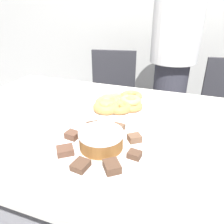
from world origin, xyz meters
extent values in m
cube|color=silver|center=(0.00, 0.00, 0.74)|extent=(1.72, 1.00, 0.03)
cylinder|color=silver|center=(-0.80, 0.44, 0.36)|extent=(0.06, 0.06, 0.73)
cylinder|color=#383842|center=(0.15, 0.92, 0.42)|extent=(0.26, 0.26, 0.85)
cylinder|color=silver|center=(0.15, 0.92, 1.18)|extent=(0.35, 0.35, 0.67)
cylinder|color=black|center=(-0.33, 0.83, 0.01)|extent=(0.44, 0.44, 0.01)
cylinder|color=#262626|center=(-0.33, 0.83, 0.22)|extent=(0.06, 0.06, 0.41)
cube|color=#2D2D33|center=(-0.33, 0.83, 0.44)|extent=(0.52, 0.52, 0.04)
cube|color=#2D2D33|center=(-0.37, 1.03, 0.67)|extent=(0.39, 0.11, 0.42)
cylinder|color=black|center=(0.63, 0.83, 0.01)|extent=(0.44, 0.44, 0.01)
cylinder|color=#262626|center=(0.63, 0.83, 0.22)|extent=(0.06, 0.06, 0.41)
cylinder|color=white|center=(0.01, -0.19, 0.76)|extent=(0.36, 0.36, 0.01)
cylinder|color=white|center=(-0.05, 0.19, 0.76)|extent=(0.33, 0.33, 0.01)
cylinder|color=brown|center=(0.01, -0.19, 0.79)|extent=(0.16, 0.16, 0.05)
cylinder|color=white|center=(0.01, -0.19, 0.83)|extent=(0.16, 0.16, 0.01)
cube|color=brown|center=(0.02, -0.06, 0.78)|extent=(0.06, 0.06, 0.02)
cube|color=#513828|center=(-0.07, -0.09, 0.78)|extent=(0.07, 0.07, 0.03)
cube|color=brown|center=(-0.12, -0.18, 0.78)|extent=(0.05, 0.05, 0.03)
cube|color=brown|center=(-0.10, -0.27, 0.78)|extent=(0.08, 0.07, 0.02)
cube|color=#513828|center=(-0.01, -0.32, 0.78)|extent=(0.05, 0.06, 0.02)
cube|color=#513828|center=(0.08, -0.30, 0.78)|extent=(0.07, 0.07, 0.03)
cube|color=#513828|center=(0.14, -0.21, 0.78)|extent=(0.05, 0.04, 0.02)
cube|color=brown|center=(0.11, -0.12, 0.78)|extent=(0.06, 0.06, 0.03)
torus|color=#C68447|center=(-0.05, 0.19, 0.79)|extent=(0.11, 0.11, 0.04)
torus|color=#E5AD66|center=(0.01, 0.21, 0.79)|extent=(0.11, 0.11, 0.04)
torus|color=#D18E4C|center=(-0.01, 0.28, 0.79)|extent=(0.12, 0.12, 0.04)
torus|color=#E5AD66|center=(-0.06, 0.24, 0.78)|extent=(0.12, 0.12, 0.03)
torus|color=#E5AD66|center=(-0.11, 0.21, 0.78)|extent=(0.11, 0.11, 0.03)
torus|color=tan|center=(-0.10, 0.16, 0.79)|extent=(0.13, 0.13, 0.04)
torus|color=#D18E4C|center=(-0.09, 0.10, 0.79)|extent=(0.13, 0.13, 0.04)
torus|color=#C68447|center=(-0.03, 0.12, 0.79)|extent=(0.12, 0.12, 0.04)
torus|color=#C68447|center=(0.02, 0.16, 0.78)|extent=(0.12, 0.12, 0.03)
cube|color=white|center=(-0.63, -0.01, 0.76)|extent=(0.16, 0.14, 0.01)
camera|label=1|loc=(0.26, -0.81, 1.24)|focal=35.00mm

